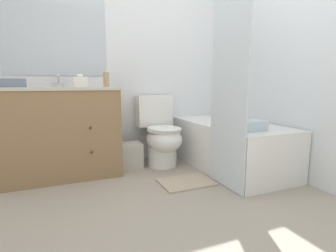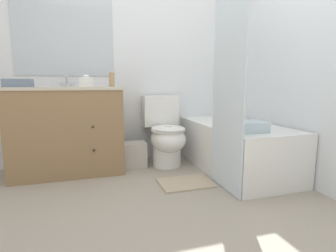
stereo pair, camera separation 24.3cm
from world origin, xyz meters
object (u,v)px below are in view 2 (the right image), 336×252
object	(u,v)px
sink_faucet	(67,83)
wastebasket	(135,154)
soap_dispenser	(112,79)
bath_towel_folded	(247,127)
toilet	(166,135)
bathtub	(235,147)
tissue_box	(86,82)
vanity_cabinet	(68,129)
hand_towel_folded	(18,83)
bath_mat	(186,183)

from	to	relation	value
sink_faucet	wastebasket	size ratio (longest dim) A/B	0.51
soap_dispenser	bath_towel_folded	size ratio (longest dim) A/B	0.55
toilet	bath_towel_folded	distance (m)	0.99
bathtub	soap_dispenser	world-z (taller)	soap_dispenser
tissue_box	bathtub	bearing A→B (deg)	-17.03
vanity_cabinet	hand_towel_folded	distance (m)	0.64
sink_faucet	tissue_box	xyz separation A→B (m)	(0.20, -0.18, 0.02)
soap_dispenser	bath_towel_folded	bearing A→B (deg)	-41.48
vanity_cabinet	soap_dispenser	world-z (taller)	soap_dispenser
sink_faucet	tissue_box	distance (m)	0.27
bath_towel_folded	vanity_cabinet	bearing A→B (deg)	150.04
vanity_cabinet	sink_faucet	xyz separation A→B (m)	(-0.00, 0.21, 0.47)
sink_faucet	bath_mat	distance (m)	1.66
sink_faucet	toilet	xyz separation A→B (m)	(1.04, -0.27, -0.58)
sink_faucet	toilet	distance (m)	1.22
soap_dispenser	hand_towel_folded	world-z (taller)	soap_dispenser
bath_mat	vanity_cabinet	bearing A→B (deg)	146.96
vanity_cabinet	wastebasket	bearing A→B (deg)	-1.43
bathtub	soap_dispenser	xyz separation A→B (m)	(-1.24, 0.50, 0.72)
hand_towel_folded	tissue_box	bearing A→B (deg)	17.84
bathtub	soap_dispenser	distance (m)	1.52
vanity_cabinet	bathtub	bearing A→B (deg)	-14.34
vanity_cabinet	bath_towel_folded	world-z (taller)	vanity_cabinet
sink_faucet	bathtub	size ratio (longest dim) A/B	0.10
tissue_box	vanity_cabinet	bearing A→B (deg)	-172.81
bathtub	bath_mat	xyz separation A→B (m)	(-0.66, -0.25, -0.25)
bath_towel_folded	tissue_box	bearing A→B (deg)	145.75
toilet	bath_mat	distance (m)	0.71
soap_dispenser	bath_towel_folded	distance (m)	1.50
vanity_cabinet	wastebasket	size ratio (longest dim) A/B	3.98
wastebasket	hand_towel_folded	bearing A→B (deg)	-172.18
toilet	wastebasket	size ratio (longest dim) A/B	2.86
soap_dispenser	toilet	bearing A→B (deg)	-12.12
bath_mat	sink_faucet	bearing A→B (deg)	139.61
sink_faucet	soap_dispenser	size ratio (longest dim) A/B	0.79
wastebasket	bath_towel_folded	distance (m)	1.29
vanity_cabinet	hand_towel_folded	xyz separation A→B (m)	(-0.39, -0.17, 0.48)
sink_faucet	bath_towel_folded	size ratio (longest dim) A/B	0.44
bathtub	wastebasket	xyz separation A→B (m)	(-1.02, 0.42, -0.12)
sink_faucet	wastebasket	xyz separation A→B (m)	(0.69, -0.23, -0.79)
bath_towel_folded	bath_mat	distance (m)	0.76
tissue_box	hand_towel_folded	bearing A→B (deg)	-162.16
hand_towel_folded	bath_mat	distance (m)	1.79
wastebasket	hand_towel_folded	size ratio (longest dim) A/B	1.16
vanity_cabinet	bath_towel_folded	size ratio (longest dim) A/B	3.39
bathtub	soap_dispenser	size ratio (longest dim) A/B	8.00
sink_faucet	bath_mat	size ratio (longest dim) A/B	0.29
vanity_cabinet	hand_towel_folded	bearing A→B (deg)	-157.11
hand_towel_folded	bath_towel_folded	xyz separation A→B (m)	(1.94, -0.73, -0.38)
toilet	bathtub	xyz separation A→B (m)	(0.67, -0.38, -0.10)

